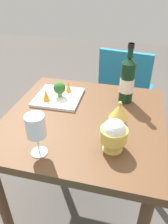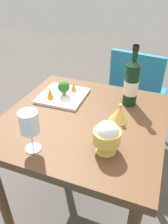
# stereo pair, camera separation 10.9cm
# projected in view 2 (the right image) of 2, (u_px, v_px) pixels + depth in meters

# --- Properties ---
(ground_plane) EXTENTS (8.00, 8.00, 0.00)m
(ground_plane) POSITION_uv_depth(u_px,v_px,m) (84.00, 206.00, 1.51)
(ground_plane) COLOR #4C4742
(dining_table) EXTENTS (0.79, 0.79, 0.73)m
(dining_table) POSITION_uv_depth(u_px,v_px,m) (84.00, 133.00, 1.16)
(dining_table) COLOR brown
(dining_table) RESTS_ON ground_plane
(chair_near_window) EXTENTS (0.46, 0.46, 0.85)m
(chair_near_window) POSITION_uv_depth(u_px,v_px,m) (136.00, 90.00, 1.79)
(chair_near_window) COLOR teal
(chair_near_window) RESTS_ON ground_plane
(wine_bottle) EXTENTS (0.08, 0.08, 0.32)m
(wine_bottle) POSITION_uv_depth(u_px,v_px,m) (131.00, 83.00, 1.15)
(wine_bottle) COLOR black
(wine_bottle) RESTS_ON dining_table
(wine_glass) EXTENTS (0.08, 0.08, 0.18)m
(wine_glass) POSITION_uv_depth(u_px,v_px,m) (29.00, 123.00, 0.84)
(wine_glass) COLOR white
(wine_glass) RESTS_ON dining_table
(rice_bowl) EXTENTS (0.11, 0.11, 0.14)m
(rice_bowl) POSITION_uv_depth(u_px,v_px,m) (107.00, 136.00, 0.86)
(rice_bowl) COLOR gold
(rice_bowl) RESTS_ON dining_table
(rice_bowl_lid) EXTENTS (0.10, 0.10, 0.09)m
(rice_bowl_lid) POSITION_uv_depth(u_px,v_px,m) (120.00, 114.00, 1.06)
(rice_bowl_lid) COLOR gold
(rice_bowl_lid) RESTS_ON dining_table
(serving_plate) EXTENTS (0.26, 0.26, 0.02)m
(serving_plate) POSITION_uv_depth(u_px,v_px,m) (63.00, 96.00, 1.27)
(serving_plate) COLOR white
(serving_plate) RESTS_ON dining_table
(broccoli_floret) EXTENTS (0.07, 0.07, 0.09)m
(broccoli_floret) POSITION_uv_depth(u_px,v_px,m) (64.00, 87.00, 1.24)
(broccoli_floret) COLOR #729E4C
(broccoli_floret) RESTS_ON serving_plate
(carrot_garnish_left) EXTENTS (0.03, 0.03, 0.05)m
(carrot_garnish_left) POSITION_uv_depth(u_px,v_px,m) (74.00, 87.00, 1.29)
(carrot_garnish_left) COLOR orange
(carrot_garnish_left) RESTS_ON serving_plate
(carrot_garnish_right) EXTENTS (0.04, 0.04, 0.07)m
(carrot_garnish_right) POSITION_uv_depth(u_px,v_px,m) (50.00, 93.00, 1.21)
(carrot_garnish_right) COLOR orange
(carrot_garnish_right) RESTS_ON serving_plate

